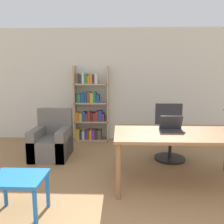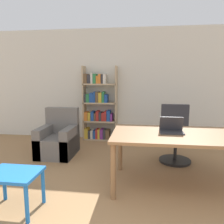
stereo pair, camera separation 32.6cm
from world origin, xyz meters
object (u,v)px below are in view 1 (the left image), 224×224
Objects in this scene: armchair at (52,142)px; bookshelf at (90,108)px; side_table_blue at (18,183)px; laptop at (171,128)px; desk at (181,137)px; office_chair at (169,135)px.

bookshelf reaches higher than armchair.
armchair is (-0.21, 1.87, -0.09)m from side_table_blue.
bookshelf reaches higher than laptop.
desk reaches higher than side_table_blue.
laptop is at bearing 159.68° from desk.
office_chair is at bearing -35.07° from bookshelf.
office_chair reaches higher than laptop.
office_chair reaches higher than side_table_blue.
office_chair is at bearing 78.03° from laptop.
desk is at bearing -54.00° from bookshelf.
laptop is at bearing 25.82° from side_table_blue.
desk is 2.44m from armchair.
bookshelf is (-1.67, 1.17, 0.35)m from office_chair.
bookshelf reaches higher than side_table_blue.
armchair is (-2.18, 1.03, -0.39)m from desk.
office_chair is at bearing 85.68° from desk.
office_chair is 2.26m from armchair.
bookshelf is at bearing 82.94° from side_table_blue.
laptop is at bearing -25.63° from armchair.
office_chair reaches higher than desk.
desk is at bearing -94.32° from office_chair.
laptop is at bearing -101.97° from office_chair.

